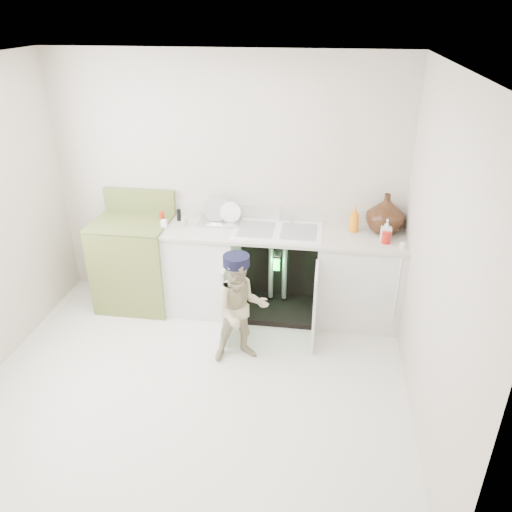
{
  "coord_description": "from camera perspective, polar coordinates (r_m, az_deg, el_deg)",
  "views": [
    {
      "loc": [
        0.98,
        -3.14,
        2.84
      ],
      "look_at": [
        0.41,
        0.7,
        0.87
      ],
      "focal_mm": 35.0,
      "sensor_mm": 36.0,
      "label": 1
    }
  ],
  "objects": [
    {
      "name": "ground",
      "position": [
        4.34,
        -6.98,
        -14.19
      ],
      "size": [
        3.5,
        3.5,
        0.0
      ],
      "primitive_type": "plane",
      "color": "beige",
      "rests_on": "ground"
    },
    {
      "name": "counter_run",
      "position": [
        4.96,
        2.95,
        -1.5
      ],
      "size": [
        2.44,
        1.02,
        1.28
      ],
      "color": "silver",
      "rests_on": "ground"
    },
    {
      "name": "avocado_stove",
      "position": [
        5.27,
        -13.57,
        -0.56
      ],
      "size": [
        0.75,
        0.65,
        1.16
      ],
      "color": "olive",
      "rests_on": "ground"
    },
    {
      "name": "room_shell",
      "position": [
        3.65,
        -8.05,
        0.8
      ],
      "size": [
        6.0,
        5.5,
        1.26
      ],
      "color": "beige",
      "rests_on": "ground"
    },
    {
      "name": "repair_worker",
      "position": [
        4.29,
        -1.77,
        -6.06
      ],
      "size": [
        0.59,
        0.73,
        1.01
      ],
      "rotation": [
        0.0,
        0.0,
        0.35
      ],
      "color": "tan",
      "rests_on": "ground"
    }
  ]
}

